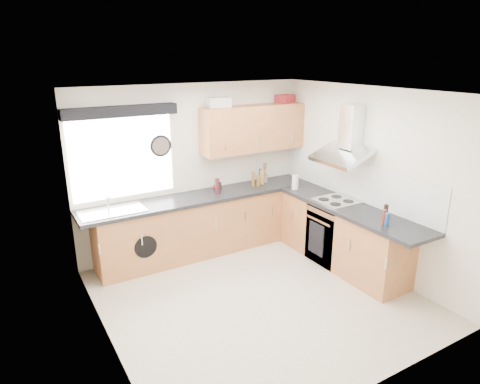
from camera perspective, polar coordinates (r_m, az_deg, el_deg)
ground_plane at (r=5.50m, az=2.34°, el=-13.79°), size 3.60×3.60×0.00m
ceiling at (r=4.70m, az=2.73°, el=13.14°), size 3.60×3.60×0.02m
wall_back at (r=6.47m, az=-6.21°, el=3.15°), size 3.60×0.02×2.50m
wall_front at (r=3.71m, az=18.07°, el=-9.30°), size 3.60×0.02×2.50m
wall_left at (r=4.31m, az=-18.07°, el=-5.38°), size 0.02×3.60×2.50m
wall_right at (r=6.09m, az=16.87°, el=1.51°), size 0.02×3.60×2.50m
window at (r=6.05m, az=-15.36°, el=4.49°), size 1.40×0.02×1.10m
window_blind at (r=5.86m, az=-15.62°, el=10.32°), size 1.50×0.18×0.14m
splashback at (r=6.30m, az=14.77°, el=1.56°), size 0.01×3.00×0.54m
base_cab_back at (r=6.45m, az=-5.69°, el=-4.60°), size 3.00×0.58×0.86m
base_cab_corner at (r=7.20m, az=5.94°, el=-2.14°), size 0.60×0.60×0.86m
base_cab_right at (r=6.26m, az=13.38°, el=-5.73°), size 0.58×2.10×0.86m
worktop_back at (r=6.32m, az=-4.96°, el=-0.65°), size 3.60×0.62×0.05m
worktop_right at (r=5.99m, az=14.60°, el=-2.24°), size 0.62×2.42×0.05m
sink at (r=5.88m, az=-16.72°, el=-2.13°), size 0.84×0.46×0.10m
oven at (r=6.35m, az=12.38°, el=-5.34°), size 0.56×0.58×0.85m
hob_plate at (r=6.18m, az=12.68°, el=-1.15°), size 0.52×0.52×0.01m
extractor_hood at (r=6.03m, az=13.93°, el=6.70°), size 0.52×0.78×0.66m
upper_cabinets at (r=6.65m, az=1.81°, el=8.49°), size 1.70×0.35×0.70m
washing_machine at (r=6.17m, az=-13.36°, el=-6.11°), size 0.61×0.59×0.86m
wall_clock at (r=6.18m, az=-10.49°, el=6.05°), size 0.31×0.04×0.31m
casserole at (r=6.40m, az=-2.95°, el=11.89°), size 0.35×0.27×0.14m
storage_box at (r=7.04m, az=6.00°, el=12.30°), size 0.32×0.30×0.12m
utensil_pot at (r=6.91m, az=3.30°, el=1.83°), size 0.12×0.12×0.13m
kitchen_roll at (r=6.59m, az=7.36°, el=1.28°), size 0.12×0.12×0.22m
tomato_cluster at (r=6.56m, az=-3.01°, el=0.63°), size 0.17×0.17×0.06m
jar_0 at (r=6.49m, az=-2.77°, el=0.75°), size 0.06×0.06×0.13m
jar_1 at (r=6.87m, az=2.71°, el=2.17°), size 0.04×0.04×0.23m
jar_2 at (r=6.70m, az=2.45°, el=1.48°), size 0.05×0.05×0.17m
jar_3 at (r=6.34m, az=-3.05°, el=0.79°), size 0.07×0.07×0.23m
jar_4 at (r=6.80m, az=2.93°, el=1.99°), size 0.07×0.07×0.23m
jar_5 at (r=6.68m, az=1.77°, el=1.69°), size 0.05×0.05×0.23m
bottle_0 at (r=5.67m, az=18.86°, el=-2.49°), size 0.06×0.06×0.19m
bottle_1 at (r=5.46m, az=19.03°, el=-3.47°), size 0.06×0.06×0.16m
bottle_2 at (r=5.49m, az=18.66°, el=-3.18°), size 0.05×0.05×0.19m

